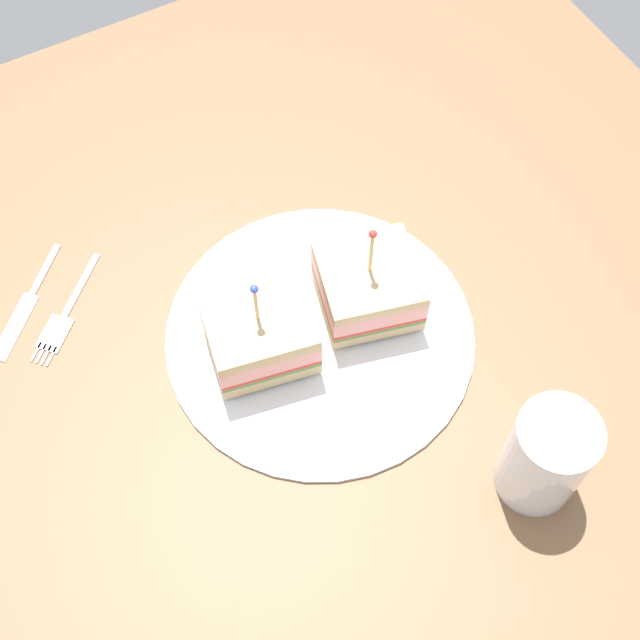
# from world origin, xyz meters

# --- Properties ---
(ground_plane) EXTENTS (0.92, 0.92, 0.02)m
(ground_plane) POSITION_xyz_m (0.00, 0.00, -0.01)
(ground_plane) COLOR brown
(plate) EXTENTS (0.28, 0.28, 0.01)m
(plate) POSITION_xyz_m (0.00, 0.00, 0.00)
(plate) COLOR white
(plate) RESTS_ON ground_plane
(sandwich_half_front) EXTENTS (0.10, 0.10, 0.11)m
(sandwich_half_front) POSITION_xyz_m (0.01, -0.05, 0.03)
(sandwich_half_front) COLOR tan
(sandwich_half_front) RESTS_ON plate
(sandwich_half_back) EXTENTS (0.09, 0.10, 0.10)m
(sandwich_half_back) POSITION_xyz_m (0.01, 0.05, 0.04)
(sandwich_half_back) COLOR tan
(sandwich_half_back) RESTS_ON plate
(drink_glass) EXTENTS (0.06, 0.06, 0.10)m
(drink_glass) POSITION_xyz_m (-0.20, -0.09, 0.04)
(drink_glass) COLOR gold
(drink_glass) RESTS_ON ground_plane
(fork) EXTENTS (0.09, 0.10, 0.00)m
(fork) POSITION_xyz_m (0.13, 0.20, 0.00)
(fork) COLOR silver
(fork) RESTS_ON ground_plane
(knife) EXTENTS (0.10, 0.10, 0.00)m
(knife) POSITION_xyz_m (0.15, 0.22, 0.00)
(knife) COLOR silver
(knife) RESTS_ON ground_plane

